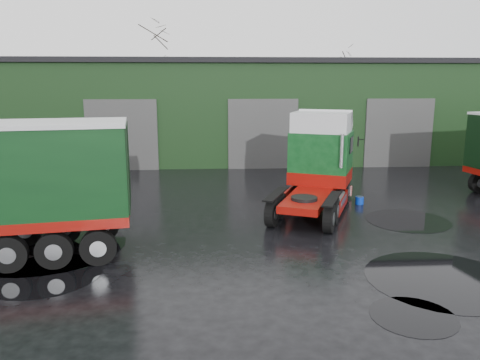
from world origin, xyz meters
The scene contains 11 objects.
ground centered at (0.00, 0.00, 0.00)m, with size 100.00×100.00×0.00m, color black.
warehouse centered at (2.00, 20.00, 3.16)m, with size 32.40×12.40×6.30m.
hero_tractor centered at (2.85, 4.50, 1.91)m, with size 2.61×6.16×3.83m, color #0E431A, non-canonical shape.
wash_bucket centered at (5.11, 5.69, 0.16)m, with size 0.34×0.34×0.32m, color #082EB1.
tree_back_a centered at (-6.00, 30.00, 4.75)m, with size 4.40×4.40×9.50m, color black, non-canonical shape.
tree_back_b centered at (10.00, 30.00, 3.75)m, with size 4.40×4.40×7.50m, color black, non-canonical shape.
puddle_0 centered at (-5.46, -0.87, 0.00)m, with size 3.01×3.01×0.01m, color black.
puddle_1 centered at (6.15, 3.26, 0.00)m, with size 3.01×3.01×0.01m, color black.
puddle_2 centered at (-6.10, 1.31, 0.00)m, with size 4.73×4.73×0.01m, color black.
puddle_3 centered at (3.33, -3.66, 0.00)m, with size 1.88×1.88×0.01m, color black.
puddle_4 centered at (4.91, -1.82, 0.00)m, with size 3.93×3.93×0.01m, color black.
Camera 1 is at (-1.04, -12.72, 5.03)m, focal length 35.00 mm.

